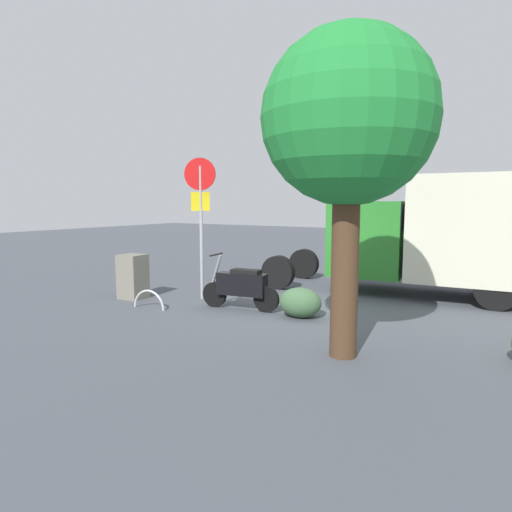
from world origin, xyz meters
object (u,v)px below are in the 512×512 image
motorcycle (241,286)px  bike_rack_hoop (149,309)px  utility_cabinet (133,277)px  box_truck_near (474,232)px  stop_sign (201,206)px  street_tree (348,122)px

motorcycle → bike_rack_hoop: (1.78, 0.99, -0.52)m
utility_cabinet → bike_rack_hoop: 1.35m
motorcycle → utility_cabinet: motorcycle is taller
motorcycle → box_truck_near: bearing=-145.7°
bike_rack_hoop → motorcycle: bearing=-150.9°
stop_sign → utility_cabinet: (1.44, 0.85, -1.71)m
utility_cabinet → bike_rack_hoop: bearing=152.0°
motorcycle → bike_rack_hoop: motorcycle is taller
motorcycle → bike_rack_hoop: 2.10m
stop_sign → motorcycle: bearing=162.9°
box_truck_near → street_tree: 5.82m
box_truck_near → utility_cabinet: box_truck_near is taller
box_truck_near → bike_rack_hoop: bearing=34.8°
street_tree → bike_rack_hoop: size_ratio=5.64×
street_tree → utility_cabinet: (5.80, -1.25, -2.93)m
box_truck_near → utility_cabinet: (7.03, 4.13, -1.10)m
motorcycle → utility_cabinet: size_ratio=1.68×
utility_cabinet → box_truck_near: bearing=-149.6°
stop_sign → street_tree: 4.99m
motorcycle → stop_sign: (1.43, -0.44, 1.73)m
box_truck_near → street_tree: bearing=73.5°
motorcycle → stop_sign: stop_sign is taller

